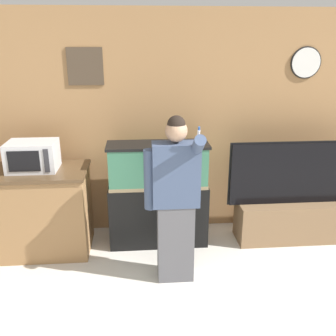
{
  "coord_description": "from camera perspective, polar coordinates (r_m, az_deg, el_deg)",
  "views": [
    {
      "loc": [
        -0.49,
        -1.21,
        2.27
      ],
      "look_at": [
        -0.2,
        2.3,
        1.05
      ],
      "focal_mm": 40.0,
      "sensor_mm": 36.0,
      "label": 1
    }
  ],
  "objects": [
    {
      "name": "tv_on_stand",
      "position": [
        4.66,
        18.72,
        -6.21
      ],
      "size": [
        1.61,
        0.4,
        1.2
      ],
      "color": "brown",
      "rests_on": "ground_plane"
    },
    {
      "name": "aquarium_on_stand",
      "position": [
        4.24,
        -1.5,
        -4.06
      ],
      "size": [
        1.11,
        0.38,
        1.2
      ],
      "color": "black",
      "rests_on": "ground_plane"
    },
    {
      "name": "person_standing",
      "position": [
        3.5,
        1.05,
        -4.75
      ],
      "size": [
        0.52,
        0.39,
        1.64
      ],
      "color": "#515156",
      "rests_on": "ground_plane"
    },
    {
      "name": "counter_island",
      "position": [
        4.43,
        -21.75,
        -6.18
      ],
      "size": [
        1.54,
        0.68,
        0.95
      ],
      "color": "olive",
      "rests_on": "ground_plane"
    },
    {
      "name": "microwave",
      "position": [
        4.17,
        -19.93,
        1.75
      ],
      "size": [
        0.51,
        0.37,
        0.31
      ],
      "color": "silver",
      "rests_on": "counter_island"
    },
    {
      "name": "wall_back_paneled",
      "position": [
        4.45,
        1.74,
        6.56
      ],
      "size": [
        10.0,
        0.08,
        2.6
      ],
      "color": "#A87A4C",
      "rests_on": "ground_plane"
    }
  ]
}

